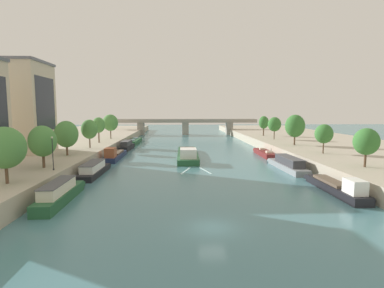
# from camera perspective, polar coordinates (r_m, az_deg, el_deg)

# --- Properties ---
(ground_plane) EXTENTS (400.00, 400.00, 0.00)m
(ground_plane) POSITION_cam_1_polar(r_m,az_deg,el_deg) (29.48, 3.87, -15.45)
(ground_plane) COLOR teal
(quay_left) EXTENTS (36.00, 170.00, 2.41)m
(quay_left) POSITION_cam_1_polar(r_m,az_deg,el_deg) (89.63, -25.18, -0.42)
(quay_left) COLOR #B2A893
(quay_left) RESTS_ON ground
(quay_right) EXTENTS (36.00, 170.00, 2.41)m
(quay_right) POSITION_cam_1_polar(r_m,az_deg,el_deg) (92.24, 23.62, -0.17)
(quay_right) COLOR #B2A893
(quay_right) RESTS_ON ground
(barge_midriver) EXTENTS (4.89, 23.45, 3.04)m
(barge_midriver) POSITION_cam_1_polar(r_m,az_deg,el_deg) (69.15, -0.81, -1.92)
(barge_midriver) COLOR #235633
(barge_midriver) RESTS_ON ground
(wake_behind_barge) EXTENTS (5.60, 5.92, 0.03)m
(wake_behind_barge) POSITION_cam_1_polar(r_m,az_deg,el_deg) (55.00, 0.68, -5.05)
(wake_behind_barge) COLOR silver
(wake_behind_barge) RESTS_ON ground
(moored_boat_left_upstream) EXTENTS (2.46, 12.60, 2.61)m
(moored_boat_left_upstream) POSITION_cam_1_polar(r_m,az_deg,el_deg) (39.74, -23.68, -8.52)
(moored_boat_left_upstream) COLOR #235633
(moored_boat_left_upstream) RESTS_ON ground
(moored_boat_left_near) EXTENTS (2.81, 12.96, 2.28)m
(moored_boat_left_near) POSITION_cam_1_polar(r_m,az_deg,el_deg) (53.88, -18.02, -4.60)
(moored_boat_left_near) COLOR black
(moored_boat_left_near) RESTS_ON ground
(moored_boat_left_far) EXTENTS (2.88, 14.93, 3.07)m
(moored_boat_left_far) POSITION_cam_1_polar(r_m,az_deg,el_deg) (69.97, -14.40, -2.04)
(moored_boat_left_far) COLOR #1E284C
(moored_boat_left_far) RESTS_ON ground
(moored_boat_left_lone) EXTENTS (2.70, 11.79, 2.53)m
(moored_boat_left_lone) POSITION_cam_1_polar(r_m,az_deg,el_deg) (85.71, -12.19, -0.34)
(moored_boat_left_lone) COLOR black
(moored_boat_left_lone) RESTS_ON ground
(moored_boat_left_second) EXTENTS (3.49, 15.86, 2.37)m
(moored_boat_left_second) POSITION_cam_1_polar(r_m,az_deg,el_deg) (101.20, -10.87, 0.48)
(moored_boat_left_second) COLOR #235633
(moored_boat_left_second) RESTS_ON ground
(moored_boat_right_lone) EXTENTS (2.46, 14.08, 2.78)m
(moored_boat_right_lone) POSITION_cam_1_polar(r_m,az_deg,el_deg) (44.67, 25.68, -7.33)
(moored_boat_right_lone) COLOR black
(moored_boat_right_lone) RESTS_ON ground
(moored_boat_right_upstream) EXTENTS (3.24, 14.58, 2.45)m
(moored_boat_right_upstream) POSITION_cam_1_polar(r_m,az_deg,el_deg) (58.65, 17.64, -3.63)
(moored_boat_right_upstream) COLOR gray
(moored_boat_right_upstream) RESTS_ON ground
(moored_boat_right_downstream) EXTENTS (2.84, 13.23, 2.26)m
(moored_boat_right_downstream) POSITION_cam_1_polar(r_m,az_deg,el_deg) (74.99, 13.57, -1.68)
(moored_boat_right_downstream) COLOR maroon
(moored_boat_right_downstream) RESTS_ON ground
(tree_left_by_lamp) EXTENTS (4.63, 4.63, 6.67)m
(tree_left_by_lamp) POSITION_cam_1_polar(r_m,az_deg,el_deg) (41.04, -31.83, -0.61)
(tree_left_by_lamp) COLOR brown
(tree_left_by_lamp) RESTS_ON quay_left
(tree_left_far) EXTENTS (3.97, 3.97, 6.29)m
(tree_left_far) POSITION_cam_1_polar(r_m,az_deg,el_deg) (49.86, -26.36, 0.47)
(tree_left_far) COLOR brown
(tree_left_far) RESTS_ON quay_left
(tree_left_end_of_row) EXTENTS (4.33, 4.33, 6.53)m
(tree_left_end_of_row) POSITION_cam_1_polar(r_m,az_deg,el_deg) (61.64, -22.62, 1.72)
(tree_left_end_of_row) COLOR brown
(tree_left_end_of_row) RESTS_ON quay_left
(tree_left_second) EXTENTS (3.60, 3.60, 6.43)m
(tree_left_second) POSITION_cam_1_polar(r_m,az_deg,el_deg) (71.64, -18.80, 2.65)
(tree_left_second) COLOR brown
(tree_left_second) RESTS_ON quay_left
(tree_left_third) EXTENTS (3.35, 3.35, 6.64)m
(tree_left_third) POSITION_cam_1_polar(r_m,az_deg,el_deg) (82.94, -17.23, 3.41)
(tree_left_third) COLOR brown
(tree_left_third) RESTS_ON quay_left
(tree_left_past_mid) EXTENTS (4.53, 4.53, 7.23)m
(tree_left_past_mid) POSITION_cam_1_polar(r_m,az_deg,el_deg) (93.37, -15.15, 3.90)
(tree_left_past_mid) COLOR brown
(tree_left_past_mid) RESTS_ON quay_left
(tree_right_midway) EXTENTS (3.69, 3.69, 5.88)m
(tree_right_midway) POSITION_cam_1_polar(r_m,az_deg,el_deg) (52.17, 30.03, 0.38)
(tree_right_midway) COLOR brown
(tree_right_midway) RESTS_ON quay_right
(tree_right_far) EXTENTS (3.47, 3.47, 5.79)m
(tree_right_far) POSITION_cam_1_polar(r_m,az_deg,el_deg) (64.80, 23.63, 1.77)
(tree_right_far) COLOR brown
(tree_right_far) RESTS_ON quay_right
(tree_right_second) EXTENTS (4.70, 4.70, 7.43)m
(tree_right_second) POSITION_cam_1_polar(r_m,az_deg,el_deg) (77.88, 18.86, 3.24)
(tree_right_second) COLOR brown
(tree_right_second) RESTS_ON quay_right
(tree_right_third) EXTENTS (3.79, 3.79, 6.47)m
(tree_right_third) POSITION_cam_1_polar(r_m,az_deg,el_deg) (91.64, 15.29, 3.60)
(tree_right_third) COLOR brown
(tree_right_third) RESTS_ON quay_right
(tree_right_distant) EXTENTS (3.25, 3.25, 6.52)m
(tree_right_distant) POSITION_cam_1_polar(r_m,az_deg,el_deg) (103.50, 13.38, 3.97)
(tree_right_distant) COLOR brown
(tree_right_distant) RESTS_ON quay_right
(lamppost_left_bank) EXTENTS (0.28, 0.28, 4.84)m
(lamppost_left_bank) POSITION_cam_1_polar(r_m,az_deg,el_deg) (47.35, -24.80, -1.34)
(lamppost_left_bank) COLOR black
(lamppost_left_bank) RESTS_ON quay_left
(building_left_far_end) EXTENTS (16.39, 10.98, 18.21)m
(building_left_far_end) POSITION_cam_1_polar(r_m,az_deg,el_deg) (71.31, -31.76, 5.94)
(building_left_far_end) COLOR beige
(building_left_far_end) RESTS_ON quay_left
(bridge_far) EXTENTS (63.17, 4.40, 6.90)m
(bridge_far) POSITION_cam_1_polar(r_m,az_deg,el_deg) (133.96, -1.26, 3.65)
(bridge_far) COLOR gray
(bridge_far) RESTS_ON ground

